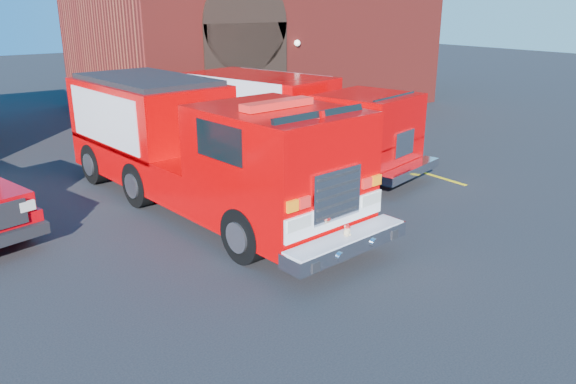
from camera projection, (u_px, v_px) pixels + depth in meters
ground at (255, 235)px, 11.98m from camera, size 100.00×100.00×0.00m
parking_stripe_near at (424, 173)px, 16.37m from camera, size 0.12×3.00×0.01m
parking_stripe_mid at (354, 152)px, 18.66m from camera, size 0.12×3.00×0.01m
parking_stripe_far at (300, 135)px, 20.96m from camera, size 0.12×3.00×0.01m
fire_station at (253, 13)px, 26.34m from camera, size 15.20×10.20×8.45m
fire_engine at (198, 145)px, 13.21m from camera, size 3.58×9.74×2.93m
secondary_truck at (291, 118)px, 16.94m from camera, size 4.27×8.30×2.58m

